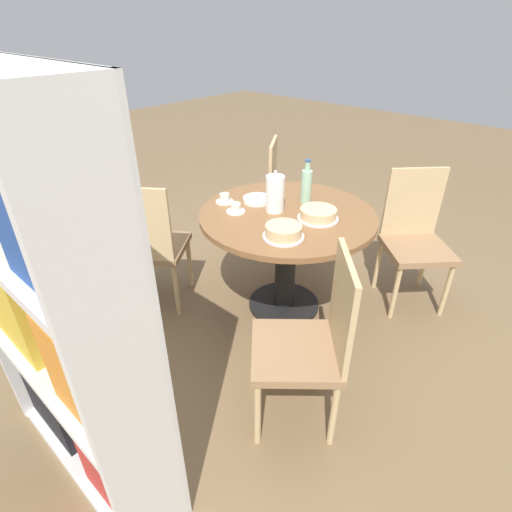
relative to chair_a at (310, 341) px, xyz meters
name	(u,v)px	position (x,y,z in m)	size (l,w,h in m)	color
ground_plane	(284,305)	(0.65, -0.64, -0.50)	(14.00, 14.00, 0.00)	brown
dining_table	(287,236)	(0.65, -0.64, 0.07)	(1.13, 1.13, 0.75)	black
chair_a	(310,341)	(0.00, 0.00, 0.00)	(0.59, 0.59, 0.95)	tan
chair_b	(415,237)	(0.06, -1.35, 0.00)	(0.59, 0.59, 0.95)	tan
chair_c	(287,194)	(1.21, -1.37, 0.00)	(0.58, 0.58, 0.95)	tan
chair_d	(151,244)	(1.35, -0.05, 0.00)	(0.59, 0.59, 0.95)	tan
bookshelf	(59,323)	(0.58, 0.85, 0.33)	(1.05, 0.28, 1.73)	silver
coffee_pot	(275,193)	(0.73, -0.61, 0.37)	(0.12, 0.12, 0.27)	white
water_bottle	(306,185)	(0.67, -0.86, 0.36)	(0.07, 0.07, 0.29)	#99C6A3
cake_main	(318,214)	(0.45, -0.69, 0.28)	(0.25, 0.25, 0.07)	silver
cake_second	(283,232)	(0.46, -0.36, 0.28)	(0.24, 0.24, 0.08)	silver
cup_a	(236,209)	(0.91, -0.43, 0.27)	(0.12, 0.12, 0.06)	white
cup_b	(225,199)	(1.07, -0.49, 0.27)	(0.12, 0.12, 0.06)	white
cup_c	(275,188)	(0.94, -0.86, 0.27)	(0.12, 0.12, 0.06)	white
plate_stack	(257,199)	(0.92, -0.65, 0.26)	(0.19, 0.19, 0.03)	white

